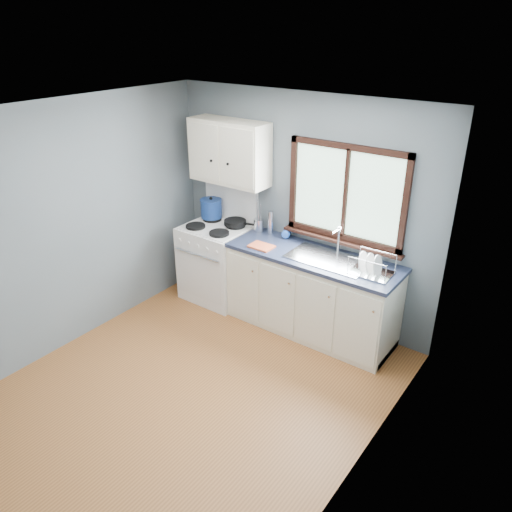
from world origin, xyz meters
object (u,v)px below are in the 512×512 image
Objects in this scene: base_cabinets at (311,297)px; stockpot at (211,208)px; skillet at (235,222)px; utensil_crock at (259,225)px; dish_rack at (371,268)px; gas_range at (217,260)px; sink at (328,265)px; thermos at (271,223)px.

stockpot reaches higher than base_cabinets.
utensil_crock reaches higher than skillet.
gas_range is at bearing 177.62° from dish_rack.
gas_range is 3.28× the size of skillet.
sink is 2.10× the size of dish_rack.
base_cabinets is 1.26m from skillet.
thermos is 1.35m from dish_rack.
gas_range is at bearing -161.66° from skillet.
thermos is at bearing 4.35° from stockpot.
thermos is at bearing -6.90° from skillet.
stockpot is at bearing 175.04° from base_cabinets.
thermos is (0.63, 0.21, 0.56)m from gas_range.
stockpot is 0.91× the size of utensil_crock.
base_cabinets is 0.86m from dish_rack.
utensil_crock reaches higher than stockpot.
thermos is (-0.85, 0.19, 0.20)m from sink.
dish_rack is at bearing -8.26° from utensil_crock.
gas_range reaches higher than dish_rack.
base_cabinets is 2.20× the size of sink.
skillet is at bearing 174.25° from base_cabinets.
base_cabinets is at bearing 175.25° from dish_rack.
base_cabinets is (1.31, 0.02, -0.08)m from gas_range.
utensil_crock is at bearing 4.61° from stockpot.
gas_range is 1.31m from base_cabinets.
dish_rack is at bearing -9.59° from thermos.
dish_rack reaches higher than base_cabinets.
utensil_crock is at bearing 23.19° from gas_range.
skillet is at bearing -2.60° from stockpot.
skillet is 0.39m from stockpot.
utensil_crock is (0.29, 0.07, 0.01)m from skillet.
skillet is (-1.30, 0.11, 0.13)m from sink.
sink is (0.18, -0.00, 0.45)m from base_cabinets.
sink is 1.31m from skillet.
gas_range reaches higher than utensil_crock.
base_cabinets is at bearing -15.98° from thermos.
sink is 1.04m from utensil_crock.
dish_rack is at bearing -3.73° from sink.
utensil_crock is at bearing -176.74° from thermos.
skillet is at bearing 35.46° from gas_range.
gas_range is 1.53m from sink.
utensil_crock is at bearing 167.50° from base_cabinets.
stockpot is 0.83m from thermos.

